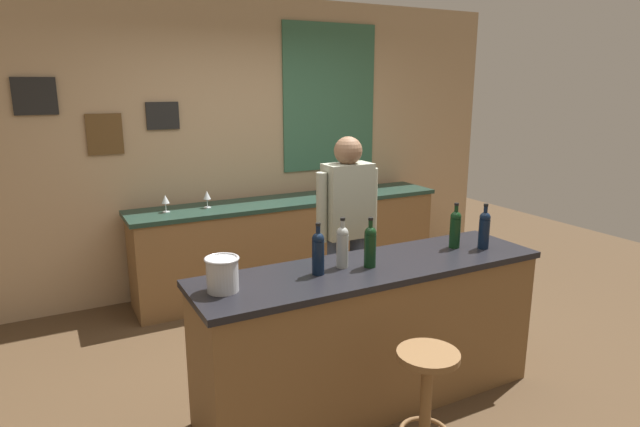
{
  "coord_description": "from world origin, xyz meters",
  "views": [
    {
      "loc": [
        -1.73,
        -2.99,
        2.0
      ],
      "look_at": [
        0.09,
        0.45,
        1.05
      ],
      "focal_mm": 30.11,
      "sensor_mm": 36.0,
      "label": 1
    }
  ],
  "objects_px": {
    "bartender": "(347,227)",
    "wine_glass_c": "(362,182)",
    "bar_stool": "(426,391)",
    "wine_bottle_c": "(370,245)",
    "wine_bottle_a": "(318,252)",
    "wine_glass_a": "(165,200)",
    "wine_bottle_b": "(342,245)",
    "wine_bottle_d": "(455,228)",
    "coffee_mug": "(370,187)",
    "wine_bottle_e": "(484,229)",
    "ice_bucket": "(222,273)",
    "wine_glass_b": "(207,196)"
  },
  "relations": [
    {
      "from": "bartender",
      "to": "wine_glass_c",
      "type": "bearing_deg",
      "value": 53.45
    },
    {
      "from": "bar_stool",
      "to": "wine_glass_a",
      "type": "relative_size",
      "value": 4.39
    },
    {
      "from": "wine_bottle_d",
      "to": "wine_glass_a",
      "type": "distance_m",
      "value": 2.5
    },
    {
      "from": "wine_bottle_d",
      "to": "wine_glass_b",
      "type": "xyz_separation_m",
      "value": [
        -1.11,
        2.02,
        -0.05
      ]
    },
    {
      "from": "bar_stool",
      "to": "ice_bucket",
      "type": "distance_m",
      "value": 1.22
    },
    {
      "from": "wine_bottle_a",
      "to": "wine_glass_c",
      "type": "distance_m",
      "value": 2.5
    },
    {
      "from": "wine_bottle_d",
      "to": "bartender",
      "type": "bearing_deg",
      "value": 118.2
    },
    {
      "from": "wine_bottle_b",
      "to": "wine_glass_b",
      "type": "distance_m",
      "value": 2.03
    },
    {
      "from": "wine_bottle_a",
      "to": "wine_glass_a",
      "type": "height_order",
      "value": "wine_bottle_a"
    },
    {
      "from": "wine_bottle_b",
      "to": "ice_bucket",
      "type": "xyz_separation_m",
      "value": [
        -0.75,
        -0.03,
        -0.04
      ]
    },
    {
      "from": "wine_glass_a",
      "to": "bar_stool",
      "type": "bearing_deg",
      "value": -75.9
    },
    {
      "from": "wine_bottle_e",
      "to": "wine_glass_c",
      "type": "relative_size",
      "value": 1.97
    },
    {
      "from": "bartender",
      "to": "bar_stool",
      "type": "distance_m",
      "value": 1.59
    },
    {
      "from": "wine_bottle_e",
      "to": "ice_bucket",
      "type": "bearing_deg",
      "value": 177.4
    },
    {
      "from": "wine_glass_c",
      "to": "wine_bottle_c",
      "type": "bearing_deg",
      "value": -121.1
    },
    {
      "from": "wine_bottle_a",
      "to": "coffee_mug",
      "type": "bearing_deg",
      "value": 50.35
    },
    {
      "from": "wine_glass_b",
      "to": "coffee_mug",
      "type": "height_order",
      "value": "wine_glass_b"
    },
    {
      "from": "bartender",
      "to": "wine_glass_a",
      "type": "distance_m",
      "value": 1.68
    },
    {
      "from": "ice_bucket",
      "to": "bar_stool",
      "type": "bearing_deg",
      "value": -39.74
    },
    {
      "from": "wine_glass_b",
      "to": "wine_bottle_d",
      "type": "bearing_deg",
      "value": -61.32
    },
    {
      "from": "wine_glass_a",
      "to": "bartender",
      "type": "bearing_deg",
      "value": -49.91
    },
    {
      "from": "wine_bottle_b",
      "to": "wine_bottle_d",
      "type": "xyz_separation_m",
      "value": [
        0.87,
        -0.01,
        0.0
      ]
    },
    {
      "from": "bar_stool",
      "to": "wine_bottle_d",
      "type": "distance_m",
      "value": 1.22
    },
    {
      "from": "wine_glass_a",
      "to": "wine_glass_c",
      "type": "relative_size",
      "value": 1.0
    },
    {
      "from": "wine_bottle_e",
      "to": "wine_glass_c",
      "type": "xyz_separation_m",
      "value": [
        0.33,
        2.04,
        -0.05
      ]
    },
    {
      "from": "wine_bottle_c",
      "to": "wine_bottle_d",
      "type": "relative_size",
      "value": 1.0
    },
    {
      "from": "wine_bottle_e",
      "to": "wine_glass_a",
      "type": "bearing_deg",
      "value": 127.47
    },
    {
      "from": "bar_stool",
      "to": "wine_glass_b",
      "type": "xyz_separation_m",
      "value": [
        -0.32,
        2.74,
        0.55
      ]
    },
    {
      "from": "bartender",
      "to": "wine_glass_b",
      "type": "relative_size",
      "value": 10.45
    },
    {
      "from": "bar_stool",
      "to": "wine_bottle_e",
      "type": "relative_size",
      "value": 2.22
    },
    {
      "from": "bartender",
      "to": "wine_bottle_c",
      "type": "xyz_separation_m",
      "value": [
        -0.32,
        -0.81,
        0.12
      ]
    },
    {
      "from": "wine_bottle_a",
      "to": "coffee_mug",
      "type": "relative_size",
      "value": 2.45
    },
    {
      "from": "bartender",
      "to": "coffee_mug",
      "type": "bearing_deg",
      "value": 50.72
    },
    {
      "from": "wine_bottle_b",
      "to": "wine_glass_b",
      "type": "xyz_separation_m",
      "value": [
        -0.24,
        2.02,
        -0.05
      ]
    },
    {
      "from": "wine_glass_a",
      "to": "wine_glass_b",
      "type": "height_order",
      "value": "same"
    },
    {
      "from": "wine_bottle_d",
      "to": "ice_bucket",
      "type": "height_order",
      "value": "wine_bottle_d"
    },
    {
      "from": "wine_glass_b",
      "to": "coffee_mug",
      "type": "xyz_separation_m",
      "value": [
        1.7,
        -0.07,
        -0.06
      ]
    },
    {
      "from": "bar_stool",
      "to": "wine_bottle_b",
      "type": "height_order",
      "value": "wine_bottle_b"
    },
    {
      "from": "wine_glass_a",
      "to": "wine_bottle_d",
      "type": "bearing_deg",
      "value": -53.88
    },
    {
      "from": "coffee_mug",
      "to": "wine_bottle_b",
      "type": "bearing_deg",
      "value": -126.91
    },
    {
      "from": "wine_bottle_b",
      "to": "wine_bottle_d",
      "type": "height_order",
      "value": "same"
    },
    {
      "from": "wine_bottle_e",
      "to": "wine_glass_a",
      "type": "height_order",
      "value": "wine_bottle_e"
    },
    {
      "from": "bartender",
      "to": "wine_glass_c",
      "type": "xyz_separation_m",
      "value": [
        0.89,
        1.2,
        0.07
      ]
    },
    {
      "from": "wine_bottle_a",
      "to": "wine_bottle_b",
      "type": "relative_size",
      "value": 1.0
    },
    {
      "from": "bartender",
      "to": "wine_bottle_e",
      "type": "distance_m",
      "value": 1.02
    },
    {
      "from": "wine_bottle_d",
      "to": "wine_glass_a",
      "type": "bearing_deg",
      "value": 126.12
    },
    {
      "from": "ice_bucket",
      "to": "wine_glass_c",
      "type": "distance_m",
      "value": 2.88
    },
    {
      "from": "bar_stool",
      "to": "wine_bottle_e",
      "type": "height_order",
      "value": "wine_bottle_e"
    },
    {
      "from": "wine_bottle_a",
      "to": "coffee_mug",
      "type": "height_order",
      "value": "wine_bottle_a"
    },
    {
      "from": "bar_stool",
      "to": "wine_bottle_c",
      "type": "distance_m",
      "value": 0.89
    }
  ]
}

